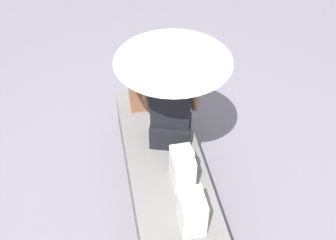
{
  "coord_description": "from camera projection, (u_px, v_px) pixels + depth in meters",
  "views": [
    {
      "loc": [
        2.35,
        -0.44,
        3.2
      ],
      "look_at": [
        -0.11,
        0.05,
        0.84
      ],
      "focal_mm": 45.35,
      "sensor_mm": 36.0,
      "label": 1
    }
  ],
  "objects": [
    {
      "name": "shoulder_bag_spare",
      "position": [
        138.0,
        93.0,
        4.01
      ],
      "size": [
        0.21,
        0.16,
        0.3
      ],
      "color": "brown",
      "rests_on": "stone_bench"
    },
    {
      "name": "handbag_black",
      "position": [
        192.0,
        212.0,
        3.01
      ],
      "size": [
        0.22,
        0.18,
        0.35
      ],
      "color": "silver",
      "rests_on": "stone_bench"
    },
    {
      "name": "tote_bag_canvas",
      "position": [
        182.0,
        168.0,
        3.31
      ],
      "size": [
        0.24,
        0.18,
        0.34
      ],
      "color": "silver",
      "rests_on": "stone_bench"
    },
    {
      "name": "parasol",
      "position": [
        173.0,
        49.0,
        3.16
      ],
      "size": [
        0.92,
        0.92,
        1.07
      ],
      "color": "#B7B7BC",
      "rests_on": "stone_bench"
    },
    {
      "name": "stone_bench",
      "position": [
        165.0,
        178.0,
        3.76
      ],
      "size": [
        2.01,
        0.64,
        0.49
      ],
      "primitive_type": "cube",
      "color": "slate",
      "rests_on": "ground"
    },
    {
      "name": "person_seated",
      "position": [
        171.0,
        107.0,
        3.51
      ],
      "size": [
        0.37,
        0.51,
        0.9
      ],
      "color": "black",
      "rests_on": "stone_bench"
    },
    {
      "name": "ground_plane",
      "position": [
        165.0,
        195.0,
        3.93
      ],
      "size": [
        14.0,
        14.0,
        0.0
      ],
      "primitive_type": "plane",
      "color": "slate"
    }
  ]
}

